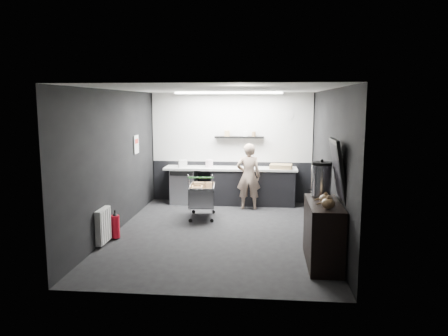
# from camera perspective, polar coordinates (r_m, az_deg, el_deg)

# --- Properties ---
(floor) EXTENTS (5.50, 5.50, 0.00)m
(floor) POSITION_cam_1_polar(r_m,az_deg,el_deg) (8.40, -0.53, -8.48)
(floor) COLOR black
(floor) RESTS_ON ground
(ceiling) EXTENTS (5.50, 5.50, 0.00)m
(ceiling) POSITION_cam_1_polar(r_m,az_deg,el_deg) (8.03, -0.56, 10.26)
(ceiling) COLOR white
(ceiling) RESTS_ON wall_back
(wall_back) EXTENTS (5.50, 0.00, 5.50)m
(wall_back) POSITION_cam_1_polar(r_m,az_deg,el_deg) (10.83, 0.99, 2.69)
(wall_back) COLOR black
(wall_back) RESTS_ON floor
(wall_front) EXTENTS (5.50, 0.00, 5.50)m
(wall_front) POSITION_cam_1_polar(r_m,az_deg,el_deg) (5.42, -3.62, -3.34)
(wall_front) COLOR black
(wall_front) RESTS_ON floor
(wall_left) EXTENTS (0.00, 5.50, 5.50)m
(wall_left) POSITION_cam_1_polar(r_m,az_deg,el_deg) (8.55, -14.00, 0.84)
(wall_left) COLOR black
(wall_left) RESTS_ON floor
(wall_right) EXTENTS (0.00, 5.50, 5.50)m
(wall_right) POSITION_cam_1_polar(r_m,az_deg,el_deg) (8.14, 13.59, 0.47)
(wall_right) COLOR black
(wall_right) RESTS_ON floor
(kitchen_wall_panel) EXTENTS (3.95, 0.02, 1.70)m
(kitchen_wall_panel) POSITION_cam_1_polar(r_m,az_deg,el_deg) (10.77, 0.99, 5.32)
(kitchen_wall_panel) COLOR beige
(kitchen_wall_panel) RESTS_ON wall_back
(dado_panel) EXTENTS (3.95, 0.02, 1.00)m
(dado_panel) POSITION_cam_1_polar(r_m,az_deg,el_deg) (10.93, 0.97, -1.76)
(dado_panel) COLOR black
(dado_panel) RESTS_ON wall_back
(floating_shelf) EXTENTS (1.20, 0.22, 0.04)m
(floating_shelf) POSITION_cam_1_polar(r_m,az_deg,el_deg) (10.66, 2.02, 4.05)
(floating_shelf) COLOR black
(floating_shelf) RESTS_ON wall_back
(wall_clock) EXTENTS (0.20, 0.03, 0.20)m
(wall_clock) POSITION_cam_1_polar(r_m,az_deg,el_deg) (10.72, 8.52, 6.82)
(wall_clock) COLOR silver
(wall_clock) RESTS_ON wall_back
(poster) EXTENTS (0.02, 0.30, 0.40)m
(poster) POSITION_cam_1_polar(r_m,az_deg,el_deg) (9.75, -11.39, 3.04)
(poster) COLOR silver
(poster) RESTS_ON wall_left
(poster_red_band) EXTENTS (0.02, 0.22, 0.10)m
(poster_red_band) POSITION_cam_1_polar(r_m,az_deg,el_deg) (9.74, -11.38, 3.45)
(poster_red_band) COLOR red
(poster_red_band) RESTS_ON poster
(radiator) EXTENTS (0.10, 0.50, 0.60)m
(radiator) POSITION_cam_1_polar(r_m,az_deg,el_deg) (7.90, -15.50, -7.26)
(radiator) COLOR silver
(radiator) RESTS_ON wall_left
(ceiling_strip) EXTENTS (2.40, 0.20, 0.04)m
(ceiling_strip) POSITION_cam_1_polar(r_m,az_deg,el_deg) (9.87, 0.59, 9.78)
(ceiling_strip) COLOR white
(ceiling_strip) RESTS_ON ceiling
(prep_counter) EXTENTS (3.20, 0.61, 0.90)m
(prep_counter) POSITION_cam_1_polar(r_m,az_deg,el_deg) (10.62, 1.57, -2.30)
(prep_counter) COLOR black
(prep_counter) RESTS_ON floor
(person) EXTENTS (0.57, 0.39, 1.53)m
(person) POSITION_cam_1_polar(r_m,az_deg,el_deg) (10.11, 3.22, -1.09)
(person) COLOR beige
(person) RESTS_ON floor
(shopping_cart) EXTENTS (0.59, 0.92, 0.97)m
(shopping_cart) POSITION_cam_1_polar(r_m,az_deg,el_deg) (9.37, -2.88, -3.77)
(shopping_cart) COLOR silver
(shopping_cart) RESTS_ON floor
(sideboard) EXTENTS (0.55, 1.29, 1.93)m
(sideboard) POSITION_cam_1_polar(r_m,az_deg,el_deg) (6.91, 12.91, -7.23)
(sideboard) COLOR black
(sideboard) RESTS_ON floor
(fire_extinguisher) EXTENTS (0.16, 0.16, 0.51)m
(fire_extinguisher) POSITION_cam_1_polar(r_m,az_deg,el_deg) (8.21, -14.00, -7.33)
(fire_extinguisher) COLOR #B70C1C
(fire_extinguisher) RESTS_ON floor
(cardboard_box) EXTENTS (0.55, 0.45, 0.10)m
(cardboard_box) POSITION_cam_1_polar(r_m,az_deg,el_deg) (10.47, 7.44, 0.21)
(cardboard_box) COLOR tan
(cardboard_box) RESTS_ON prep_counter
(pink_tub) EXTENTS (0.18, 0.18, 0.18)m
(pink_tub) POSITION_cam_1_polar(r_m,az_deg,el_deg) (10.60, -1.93, 0.59)
(pink_tub) COLOR white
(pink_tub) RESTS_ON prep_counter
(white_container) EXTENTS (0.24, 0.21, 0.17)m
(white_container) POSITION_cam_1_polar(r_m,az_deg,el_deg) (10.65, -5.41, 0.58)
(white_container) COLOR silver
(white_container) RESTS_ON prep_counter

